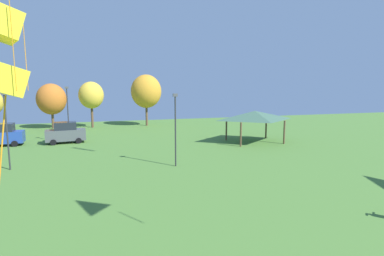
% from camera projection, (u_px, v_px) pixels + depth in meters
% --- Properties ---
extents(parked_car_leftmost, '(4.17, 2.15, 2.43)m').
position_uv_depth(parked_car_leftmost, '(2.00, 135.00, 32.10)').
color(parked_car_leftmost, '#234299').
rests_on(parked_car_leftmost, ground).
extents(parked_car_second_from_left, '(4.37, 2.31, 2.40)m').
position_uv_depth(parked_car_second_from_left, '(66.00, 133.00, 33.70)').
color(parked_car_second_from_left, '#4C5156').
rests_on(parked_car_second_from_left, ground).
extents(park_pavilion, '(6.87, 5.01, 3.60)m').
position_uv_depth(park_pavilion, '(255.00, 115.00, 34.07)').
color(park_pavilion, brown).
rests_on(park_pavilion, ground).
extents(light_post_0, '(0.36, 0.20, 5.99)m').
position_uv_depth(light_post_0, '(6.00, 126.00, 22.65)').
color(light_post_0, '#2D2D33').
rests_on(light_post_0, ground).
extents(light_post_1, '(0.36, 0.20, 6.35)m').
position_uv_depth(light_post_1, '(68.00, 112.00, 33.28)').
color(light_post_1, '#2D2D33').
rests_on(light_post_1, ground).
extents(light_post_2, '(0.36, 0.20, 5.83)m').
position_uv_depth(light_post_2, '(175.00, 125.00, 23.70)').
color(light_post_2, '#2D2D33').
rests_on(light_post_2, ground).
extents(treeline_tree_1, '(4.23, 4.23, 6.76)m').
position_uv_depth(treeline_tree_1, '(51.00, 99.00, 44.82)').
color(treeline_tree_1, brown).
rests_on(treeline_tree_1, ground).
extents(treeline_tree_2, '(3.74, 3.74, 7.05)m').
position_uv_depth(treeline_tree_2, '(91.00, 95.00, 45.82)').
color(treeline_tree_2, brown).
rests_on(treeline_tree_2, ground).
extents(treeline_tree_3, '(4.84, 4.84, 8.19)m').
position_uv_depth(treeline_tree_3, '(146.00, 91.00, 47.89)').
color(treeline_tree_3, brown).
rests_on(treeline_tree_3, ground).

